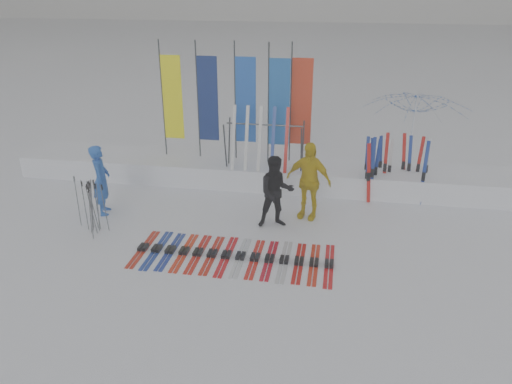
% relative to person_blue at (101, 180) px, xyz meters
% --- Properties ---
extents(ground, '(120.00, 120.00, 0.00)m').
position_rel_person_blue_xyz_m(ground, '(3.62, -2.01, -0.86)').
color(ground, white).
rests_on(ground, ground).
extents(snow_bank, '(14.00, 1.60, 0.60)m').
position_rel_person_blue_xyz_m(snow_bank, '(3.62, 2.59, -0.56)').
color(snow_bank, white).
rests_on(snow_bank, ground).
extents(person_blue, '(0.59, 0.72, 1.72)m').
position_rel_person_blue_xyz_m(person_blue, '(0.00, 0.00, 0.00)').
color(person_blue, blue).
rests_on(person_blue, ground).
extents(person_black, '(0.97, 0.85, 1.68)m').
position_rel_person_blue_xyz_m(person_black, '(4.21, 0.02, -0.02)').
color(person_black, black).
rests_on(person_black, ground).
extents(person_yellow, '(1.18, 0.74, 1.87)m').
position_rel_person_blue_xyz_m(person_yellow, '(4.88, 0.61, 0.08)').
color(person_yellow, gold).
rests_on(person_yellow, ground).
extents(tent_canopy, '(3.67, 3.69, 2.56)m').
position_rel_person_blue_xyz_m(tent_canopy, '(7.52, 3.40, 0.42)').
color(tent_canopy, white).
rests_on(tent_canopy, ground).
extents(ski_row, '(4.07, 1.66, 0.07)m').
position_rel_person_blue_xyz_m(ski_row, '(3.55, -1.55, -0.82)').
color(ski_row, '#B1200E').
rests_on(ski_row, ground).
extents(pole_cluster, '(0.77, 0.58, 1.26)m').
position_rel_person_blue_xyz_m(pole_cluster, '(0.20, -0.94, -0.26)').
color(pole_cluster, '#595B60').
rests_on(pole_cluster, ground).
extents(feather_flags, '(4.13, 0.20, 3.20)m').
position_rel_person_blue_xyz_m(feather_flags, '(2.81, 2.80, 1.39)').
color(feather_flags, '#383A3F').
rests_on(feather_flags, ground).
extents(ski_rack, '(2.04, 0.80, 1.23)m').
position_rel_person_blue_xyz_m(ski_rack, '(3.59, 2.19, 0.53)').
color(ski_rack, '#383A3F').
rests_on(ski_rack, ground).
extents(upright_skis, '(1.62, 1.10, 1.69)m').
position_rel_person_blue_xyz_m(upright_skis, '(6.81, 2.25, -0.07)').
color(upright_skis, silver).
rests_on(upright_skis, ground).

